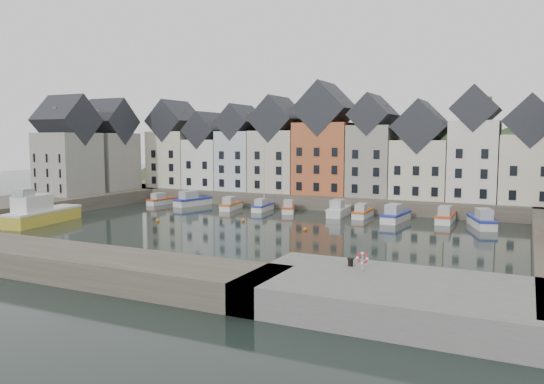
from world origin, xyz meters
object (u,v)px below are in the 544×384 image
Objects in this scene: boat_d at (262,206)px; mooring_bollard at (351,262)px; large_vessel at (40,213)px; life_ring_post at (362,258)px; boat_a at (161,200)px.

boat_d reaches higher than mooring_bollard.
large_vessel reaches higher than mooring_bollard.
life_ring_post reaches higher than mooring_bollard.
boat_a is 10.18× the size of mooring_bollard.
life_ring_post is at bearing -33.79° from boat_a.
boat_a is 0.49× the size of large_vessel.
life_ring_post is (45.68, -13.23, 1.48)m from large_vessel.
boat_d is at bearing 40.91° from large_vessel.
boat_d is at bearing 5.91° from boat_a.
mooring_bollard reaches higher than boat_a.
large_vessel is 8.98× the size of life_ring_post.
boat_d is (18.71, 0.16, 0.04)m from boat_a.
boat_a is at bearing 140.88° from mooring_bollard.
large_vessel reaches higher than boat_a.
life_ring_post is (1.14, -1.03, 0.55)m from mooring_bollard.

